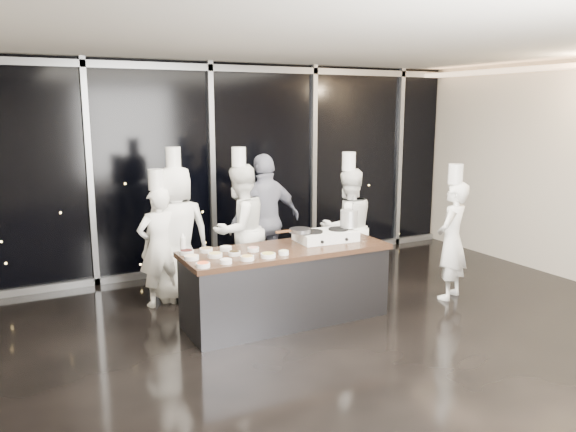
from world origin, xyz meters
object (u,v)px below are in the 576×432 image
frying_pan (299,230)px  guest (266,221)px  stove (326,235)px  stock_pot (349,219)px  chef_right (347,227)px  demo_counter (286,284)px  chef_center (240,229)px  chef_far_left (159,245)px  chef_side (452,239)px  chef_left (176,233)px

frying_pan → guest: bearing=87.2°
stove → stock_pot: (0.33, -0.01, 0.18)m
stove → guest: 1.27m
guest → chef_right: size_ratio=0.99×
demo_counter → frying_pan: (0.24, 0.12, 0.61)m
stock_pot → chef_center: chef_center is taller
stock_pot → chef_right: (0.48, 0.76, -0.30)m
chef_far_left → demo_counter: bearing=125.8°
chef_center → chef_right: size_ratio=1.05×
chef_side → stove: bearing=-38.5°
frying_pan → chef_left: (-1.17, 1.23, -0.15)m
chef_right → frying_pan: bearing=37.4°
chef_left → guest: 1.30m
chef_left → frying_pan: bearing=135.5°
stock_pot → frying_pan: bearing=178.2°
chef_center → guest: 0.48m
guest → chef_right: 1.16m
chef_left → chef_side: 3.64m
chef_far_left → chef_center: bearing=171.0°
stove → chef_center: 1.31m
demo_counter → chef_side: bearing=-6.6°
stove → chef_side: 1.77m
stove → guest: (-0.23, 1.25, -0.02)m
stock_pot → chef_center: bearing=132.2°
chef_left → chef_far_left: bearing=26.8°
frying_pan → chef_center: chef_center is taller
frying_pan → chef_side: chef_side is taller
frying_pan → stock_pot: bearing=1.4°
stove → stock_pot: stock_pot is taller
stock_pot → chef_far_left: 2.44m
stove → chef_side: size_ratio=0.41×
frying_pan → chef_center: (-0.32, 1.10, -0.16)m
stock_pot → chef_far_left: bearing=152.0°
stove → chef_side: chef_side is taller
chef_center → chef_far_left: bearing=-22.4°
chef_center → chef_side: 2.83m
stove → chef_left: (-1.53, 1.24, -0.05)m
stove → frying_pan: frying_pan is taller
stock_pot → chef_side: chef_side is taller
guest → chef_left: bearing=-7.3°
guest → frying_pan: bearing=76.2°
demo_counter → chef_right: size_ratio=1.29×
demo_counter → chef_center: chef_center is taller
stove → chef_right: chef_right is taller
stock_pot → guest: guest is taller
frying_pan → stock_pot: stock_pot is taller
demo_counter → chef_left: chef_left is taller
guest → chef_far_left: bearing=-2.9°
chef_left → chef_side: chef_left is taller
frying_pan → chef_far_left: chef_far_left is taller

